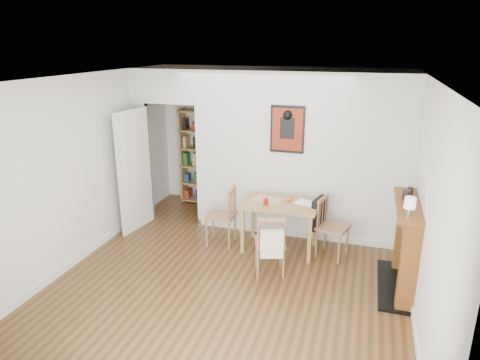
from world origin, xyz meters
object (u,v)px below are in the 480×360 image
(dining_table, at_px, (280,208))
(ceramic_jar_b, at_px, (410,191))
(red_glass, at_px, (266,202))
(chair_front, at_px, (270,243))
(chair_right, at_px, (332,227))
(ceramic_jar_a, at_px, (407,194))
(fireplace, at_px, (407,244))
(orange_fruit, at_px, (289,198))
(notebook, at_px, (306,203))
(mantel_lamp, at_px, (410,204))
(bookshelf, at_px, (201,157))
(chair_left, at_px, (221,216))

(dining_table, xyz_separation_m, ceramic_jar_b, (1.73, -0.26, 0.54))
(red_glass, bearing_deg, chair_front, -70.43)
(chair_right, relative_size, ceramic_jar_a, 7.69)
(chair_right, xyz_separation_m, red_glass, (-0.94, -0.16, 0.34))
(dining_table, bearing_deg, fireplace, -18.94)
(orange_fruit, height_order, ceramic_jar_b, ceramic_jar_b)
(fireplace, height_order, orange_fruit, fireplace)
(dining_table, relative_size, notebook, 3.94)
(ceramic_jar_a, bearing_deg, orange_fruit, 160.33)
(mantel_lamp, bearing_deg, ceramic_jar_a, 89.69)
(chair_front, height_order, bookshelf, bookshelf)
(chair_left, distance_m, ceramic_jar_a, 2.71)
(chair_left, xyz_separation_m, orange_fruit, (1.02, 0.18, 0.34))
(mantel_lamp, xyz_separation_m, ceramic_jar_a, (0.00, 0.52, -0.07))
(bookshelf, bearing_deg, chair_front, -50.10)
(orange_fruit, xyz_separation_m, ceramic_jar_b, (1.61, -0.35, 0.41))
(chair_right, bearing_deg, orange_fruit, 172.30)
(orange_fruit, relative_size, notebook, 0.31)
(chair_right, relative_size, ceramic_jar_b, 9.82)
(bookshelf, height_order, ceramic_jar_a, bookshelf)
(chair_front, distance_m, fireplace, 1.73)
(dining_table, relative_size, chair_front, 1.26)
(chair_left, relative_size, fireplace, 0.73)
(bookshelf, relative_size, fireplace, 1.46)
(mantel_lamp, bearing_deg, chair_right, 132.50)
(chair_left, relative_size, chair_right, 1.03)
(orange_fruit, bearing_deg, chair_right, -7.70)
(chair_left, bearing_deg, chair_right, 3.07)
(mantel_lamp, distance_m, ceramic_jar_b, 0.73)
(mantel_lamp, bearing_deg, ceramic_jar_b, 85.14)
(fireplace, height_order, notebook, fireplace)
(chair_front, relative_size, notebook, 3.14)
(notebook, bearing_deg, dining_table, -165.34)
(notebook, xyz_separation_m, ceramic_jar_a, (1.31, -0.55, 0.46))
(chair_right, xyz_separation_m, fireplace, (0.97, -0.60, 0.15))
(notebook, height_order, ceramic_jar_a, ceramic_jar_a)
(bookshelf, bearing_deg, mantel_lamp, -35.52)
(bookshelf, height_order, ceramic_jar_b, bookshelf)
(chair_left, height_order, chair_right, chair_left)
(chair_right, xyz_separation_m, chair_front, (-0.74, -0.73, -0.02))
(bookshelf, bearing_deg, chair_left, -59.11)
(orange_fruit, bearing_deg, dining_table, -140.25)
(notebook, distance_m, ceramic_jar_a, 1.49)
(mantel_lamp, relative_size, ceramic_jar_a, 1.71)
(chair_front, xyz_separation_m, bookshelf, (-1.90, 2.28, 0.45))
(fireplace, bearing_deg, ceramic_jar_b, 91.48)
(orange_fruit, bearing_deg, ceramic_jar_b, -12.39)
(dining_table, distance_m, red_glass, 0.27)
(dining_table, height_order, notebook, notebook)
(orange_fruit, bearing_deg, red_glass, -140.95)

